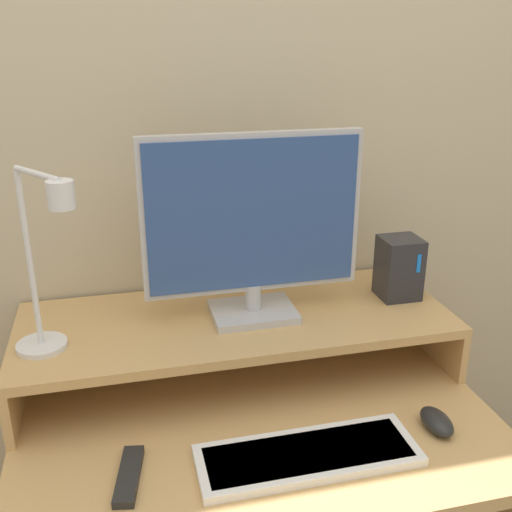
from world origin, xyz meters
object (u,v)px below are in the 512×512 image
Objects in this scene: desk_lamp at (46,271)px; keyboard at (308,455)px; mouse at (437,422)px; router_dock at (399,268)px; remote_control at (129,476)px; monitor at (253,225)px.

desk_lamp reaches higher than keyboard.
mouse is at bearing -17.17° from desk_lamp.
remote_control is at bearing -153.73° from router_dock.
monitor is 0.50m from keyboard.
mouse is at bearing -46.08° from monitor.
keyboard is 2.77× the size of remote_control.
monitor is 0.45m from desk_lamp.
router_dock is at bearing 2.69° from monitor.
desk_lamp is 0.42m from remote_control.
desk_lamp reaches higher than router_dock.
monitor is 0.40m from router_dock.
desk_lamp is 0.62m from keyboard.
keyboard is at bearing -86.07° from monitor.
router_dock is 0.40m from mouse.
monitor is 3.21× the size of router_dock.
mouse is 0.63× the size of remote_control.
keyboard is at bearing -133.88° from router_dock.
keyboard is 0.34m from remote_control.
mouse is at bearing -0.05° from remote_control.
mouse is (0.75, -0.23, -0.31)m from desk_lamp.
router_dock is 0.36× the size of keyboard.
desk_lamp is 0.92× the size of keyboard.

